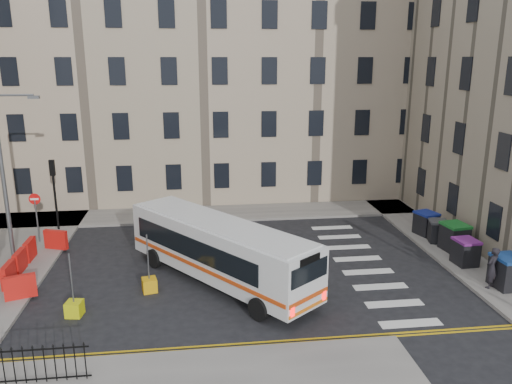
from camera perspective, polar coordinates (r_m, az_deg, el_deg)
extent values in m
plane|color=black|center=(24.56, 2.81, -8.42)|extent=(120.00, 120.00, 0.00)
cube|color=slate|center=(32.35, -10.36, -2.66)|extent=(36.00, 3.20, 0.15)
cube|color=slate|center=(30.78, 18.30, -4.12)|extent=(2.40, 26.00, 0.15)
cube|color=tan|center=(37.86, -11.92, 12.04)|extent=(38.00, 10.50, 16.00)
cylinder|color=black|center=(30.87, -21.90, -1.14)|extent=(0.12, 0.12, 3.20)
cube|color=black|center=(30.40, -22.28, 2.58)|extent=(0.28, 0.22, 0.90)
cylinder|color=#595B5E|center=(26.44, -26.89, 1.11)|extent=(0.20, 0.20, 8.00)
cylinder|color=#595B5E|center=(29.27, -23.73, -3.00)|extent=(0.08, 0.08, 2.40)
cube|color=red|center=(28.88, -24.04, -0.16)|extent=(0.60, 0.04, 0.60)
cube|color=red|center=(24.51, -26.45, -8.48)|extent=(0.25, 1.25, 1.00)
cube|color=red|center=(25.82, -25.38, -7.18)|extent=(0.25, 1.25, 1.00)
cube|color=red|center=(27.15, -24.42, -6.01)|extent=(0.25, 1.25, 1.00)
cube|color=red|center=(28.06, -21.90, -5.07)|extent=(1.26, 0.66, 1.00)
cube|color=red|center=(23.09, -25.35, -9.77)|extent=(1.26, 0.66, 1.00)
cube|color=silver|center=(22.30, -4.24, -6.41)|extent=(8.14, 9.55, 2.33)
cube|color=black|center=(21.89, -7.41, -6.40)|extent=(5.08, 6.53, 0.93)
cube|color=black|center=(23.28, -2.80, -4.95)|extent=(5.08, 6.53, 0.93)
cube|color=black|center=(26.13, -11.63, -2.89)|extent=(1.66, 1.31, 1.03)
cube|color=black|center=(18.79, 6.14, -9.14)|extent=(1.66, 1.31, 0.75)
cube|color=#B63B0F|center=(21.82, -6.59, -8.55)|extent=(6.21, 7.99, 0.17)
cube|color=#B63B0F|center=(23.23, -1.99, -6.96)|extent=(6.21, 7.99, 0.17)
cube|color=#FF0C0C|center=(18.70, 4.19, -13.53)|extent=(0.19, 0.17, 0.37)
cube|color=#FF0C0C|center=(20.00, 7.79, -11.64)|extent=(0.19, 0.17, 0.37)
cylinder|color=black|center=(24.68, -11.55, -7.44)|extent=(0.78, 0.90, 0.93)
cylinder|color=black|center=(25.92, -7.23, -6.13)|extent=(0.78, 0.90, 0.93)
cylinder|color=black|center=(19.63, 0.29, -13.25)|extent=(0.78, 0.90, 0.93)
cylinder|color=black|center=(21.17, 4.85, -11.09)|extent=(0.78, 0.90, 0.93)
cube|color=black|center=(24.36, 26.74, -8.29)|extent=(1.13, 1.29, 1.28)
cube|color=navy|center=(24.11, 26.94, -6.74)|extent=(1.19, 1.35, 0.13)
cube|color=black|center=(26.17, 22.80, -6.44)|extent=(1.02, 1.15, 1.14)
cube|color=#6A1E71|center=(25.96, 22.94, -5.15)|extent=(1.07, 1.21, 0.12)
cube|color=black|center=(27.79, 21.72, -4.92)|extent=(1.23, 1.37, 1.29)
cube|color=#166624|center=(27.57, 21.86, -3.53)|extent=(1.29, 1.43, 0.13)
cube|color=black|center=(28.78, 20.02, -4.30)|extent=(1.11, 1.22, 1.08)
cube|color=#373739|center=(28.59, 20.13, -3.17)|extent=(1.17, 1.27, 0.11)
cube|color=black|center=(29.72, 18.84, -3.51)|extent=(1.25, 1.35, 1.16)
cube|color=navy|center=(29.53, 18.95, -2.32)|extent=(1.31, 1.41, 0.12)
imported|color=black|center=(23.91, 25.39, -7.84)|extent=(0.80, 0.72, 1.84)
cube|color=#CE930B|center=(22.39, -12.07, -10.35)|extent=(0.72, 0.72, 0.60)
cube|color=#C1C50B|center=(21.25, -20.04, -12.41)|extent=(0.69, 0.69, 0.60)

